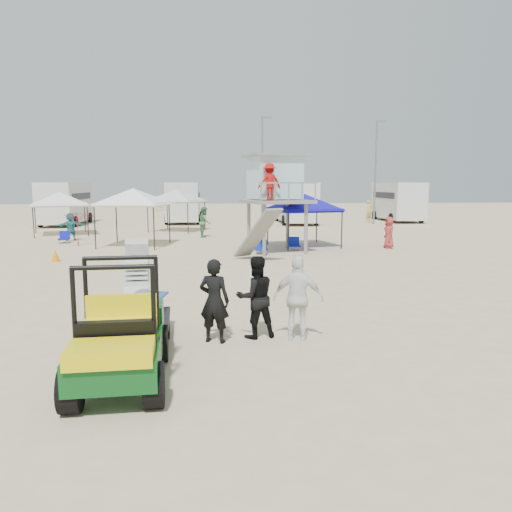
{
  "coord_description": "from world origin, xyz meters",
  "views": [
    {
      "loc": [
        -0.6,
        -9.83,
        3.18
      ],
      "look_at": [
        0.5,
        3.0,
        1.3
      ],
      "focal_mm": 35.0,
      "sensor_mm": 36.0,
      "label": 1
    }
  ],
  "objects": [
    {
      "name": "light_pole_left",
      "position": [
        3.0,
        27.0,
        4.0
      ],
      "size": [
        0.14,
        0.14,
        8.0
      ],
      "primitive_type": "cylinder",
      "color": "slate",
      "rests_on": "ground"
    },
    {
      "name": "utility_cart",
      "position": [
        -2.12,
        -2.1,
        0.92
      ],
      "size": [
        1.45,
        2.66,
        1.97
      ],
      "color": "#0B4917",
      "rests_on": "ground"
    },
    {
      "name": "distant_beachgoers",
      "position": [
        0.16,
        20.13,
        0.84
      ],
      "size": [
        21.87,
        17.1,
        1.82
      ],
      "color": "gold",
      "rests_on": "ground"
    },
    {
      "name": "light_pole_right",
      "position": [
        12.0,
        28.5,
        4.0
      ],
      "size": [
        0.14,
        0.14,
        8.0
      ],
      "primitive_type": "cylinder",
      "color": "slate",
      "rests_on": "ground"
    },
    {
      "name": "beach_chair_a",
      "position": [
        -8.61,
        17.61,
        0.31
      ],
      "size": [
        0.6,
        0.64,
        0.64
      ],
      "color": "#0F14A3",
      "rests_on": "ground"
    },
    {
      "name": "man_left",
      "position": [
        -0.6,
        -0.06,
        0.85
      ],
      "size": [
        0.72,
        0.6,
        1.71
      ],
      "primitive_type": "imported",
      "rotation": [
        0.0,
        0.0,
        2.79
      ],
      "color": "black",
      "rests_on": "ground"
    },
    {
      "name": "beach_chair_b",
      "position": [
        1.55,
        12.56,
        0.31
      ],
      "size": [
        0.61,
        0.66,
        0.64
      ],
      "color": "#0E27A0",
      "rests_on": "ground"
    },
    {
      "name": "canopy_white_c",
      "position": [
        -3.02,
        23.82,
        2.67
      ],
      "size": [
        3.87,
        3.87,
        3.21
      ],
      "color": "black",
      "rests_on": "ground"
    },
    {
      "name": "canopy_blue",
      "position": [
        3.93,
        15.01,
        2.53
      ],
      "size": [
        3.61,
        3.61,
        3.08
      ],
      "color": "black",
      "rests_on": "ground"
    },
    {
      "name": "canopy_white_b",
      "position": [
        -10.09,
        22.14,
        2.53
      ],
      "size": [
        3.97,
        3.97,
        3.07
      ],
      "color": "black",
      "rests_on": "ground"
    },
    {
      "name": "umbrella_a",
      "position": [
        -7.53,
        16.14,
        0.88
      ],
      "size": [
        2.55,
        2.57,
        1.77
      ],
      "primitive_type": "imported",
      "rotation": [
        0.0,
        0.0,
        -0.41
      ],
      "color": "#B1122D",
      "rests_on": "ground"
    },
    {
      "name": "cone_near",
      "position": [
        -3.4,
        10.44,
        0.25
      ],
      "size": [
        0.34,
        0.34,
        0.5
      ],
      "primitive_type": "cone",
      "color": "#F55D07",
      "rests_on": "ground"
    },
    {
      "name": "man_right",
      "position": [
        1.1,
        -0.06,
        0.87
      ],
      "size": [
        1.1,
        0.7,
        1.74
      ],
      "primitive_type": "imported",
      "rotation": [
        0.0,
        0.0,
        2.85
      ],
      "color": "white",
      "rests_on": "ground"
    },
    {
      "name": "rv_far_right",
      "position": [
        15.0,
        31.49,
        1.8
      ],
      "size": [
        2.64,
        6.6,
        3.25
      ],
      "color": "silver",
      "rests_on": "ground"
    },
    {
      "name": "rv_far_left",
      "position": [
        -12.0,
        29.99,
        1.8
      ],
      "size": [
        2.64,
        6.8,
        3.25
      ],
      "color": "silver",
      "rests_on": "ground"
    },
    {
      "name": "man_mid",
      "position": [
        0.25,
        0.19,
        0.86
      ],
      "size": [
        0.96,
        0.83,
        1.71
      ],
      "primitive_type": "imported",
      "rotation": [
        0.0,
        0.0,
        3.38
      ],
      "color": "black",
      "rests_on": "ground"
    },
    {
      "name": "rv_mid_left",
      "position": [
        -3.0,
        31.49,
        1.8
      ],
      "size": [
        2.65,
        6.5,
        3.25
      ],
      "color": "silver",
      "rests_on": "ground"
    },
    {
      "name": "surf_trailer",
      "position": [
        -2.11,
        0.24,
        0.74
      ],
      "size": [
        1.24,
        2.15,
        1.81
      ],
      "color": "black",
      "rests_on": "ground"
    },
    {
      "name": "beach_chair_c",
      "position": [
        3.24,
        13.64,
        0.31
      ],
      "size": [
        0.55,
        0.58,
        0.64
      ],
      "color": "#0E1D9C",
      "rests_on": "ground"
    },
    {
      "name": "ground",
      "position": [
        0.0,
        0.0,
        0.0
      ],
      "size": [
        140.0,
        140.0,
        0.0
      ],
      "primitive_type": "plane",
      "color": "beige",
      "rests_on": "ground"
    },
    {
      "name": "umbrella_b",
      "position": [
        -4.12,
        22.63,
        0.91
      ],
      "size": [
        2.76,
        2.77,
        1.81
      ],
      "primitive_type": "imported",
      "rotation": [
        0.0,
        0.0,
        0.58
      ],
      "color": "yellow",
      "rests_on": "ground"
    },
    {
      "name": "lifeguard_tower",
      "position": [
        2.22,
        13.06,
        3.27
      ],
      "size": [
        3.38,
        3.38,
        4.39
      ],
      "color": "gray",
      "rests_on": "ground"
    },
    {
      "name": "canopy_white_a",
      "position": [
        -4.64,
        16.0,
        2.79
      ],
      "size": [
        3.55,
        3.55,
        3.34
      ],
      "color": "black",
      "rests_on": "ground"
    },
    {
      "name": "rv_mid_right",
      "position": [
        6.0,
        29.99,
        1.8
      ],
      "size": [
        2.64,
        7.0,
        3.25
      ],
      "color": "silver",
      "rests_on": "ground"
    },
    {
      "name": "cone_far",
      "position": [
        -7.08,
        11.03,
        0.25
      ],
      "size": [
        0.34,
        0.34,
        0.5
      ],
      "primitive_type": "cone",
      "color": "orange",
      "rests_on": "ground"
    }
  ]
}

